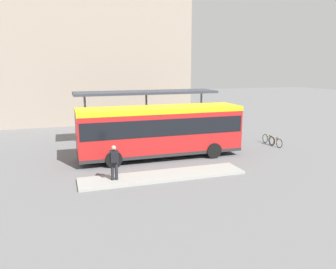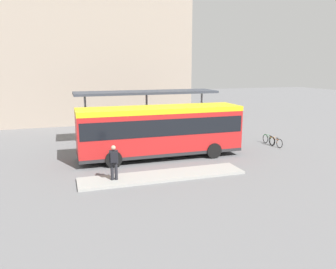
{
  "view_description": "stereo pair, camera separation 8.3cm",
  "coord_description": "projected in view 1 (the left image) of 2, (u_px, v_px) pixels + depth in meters",
  "views": [
    {
      "loc": [
        -5.86,
        -19.44,
        5.7
      ],
      "look_at": [
        0.51,
        0.0,
        1.47
      ],
      "focal_mm": 35.0,
      "sensor_mm": 36.0,
      "label": 1
    },
    {
      "loc": [
        -5.78,
        -19.46,
        5.7
      ],
      "look_at": [
        0.51,
        0.0,
        1.47
      ],
      "focal_mm": 35.0,
      "sensor_mm": 36.0,
      "label": 2
    }
  ],
  "objects": [
    {
      "name": "ground_plane",
      "position": [
        160.0,
        157.0,
        21.03
      ],
      "size": [
        120.0,
        120.0,
        0.0
      ],
      "primitive_type": "plane",
      "color": "slate"
    },
    {
      "name": "curb_island",
      "position": [
        163.0,
        176.0,
        17.3
      ],
      "size": [
        8.8,
        1.8,
        0.12
      ],
      "color": "#9E9E99",
      "rests_on": "ground_plane"
    },
    {
      "name": "city_bus",
      "position": [
        160.0,
        128.0,
        20.65
      ],
      "size": [
        10.28,
        2.7,
        3.26
      ],
      "rotation": [
        0.0,
        0.0,
        -0.0
      ],
      "color": "red",
      "rests_on": "ground_plane"
    },
    {
      "name": "pedestrian_waiting",
      "position": [
        114.0,
        161.0,
        16.25
      ],
      "size": [
        0.46,
        0.49,
        1.78
      ],
      "rotation": [
        0.0,
        0.0,
        1.45
      ],
      "color": "#232328",
      "rests_on": "curb_island"
    },
    {
      "name": "bicycle_orange",
      "position": [
        275.0,
        142.0,
        23.88
      ],
      "size": [
        0.48,
        1.57,
        0.68
      ],
      "rotation": [
        0.0,
        0.0,
        1.6
      ],
      "color": "black",
      "rests_on": "ground_plane"
    },
    {
      "name": "bicycle_green",
      "position": [
        269.0,
        140.0,
        24.55
      ],
      "size": [
        0.48,
        1.61,
        0.7
      ],
      "rotation": [
        0.0,
        0.0,
        1.53
      ],
      "color": "black",
      "rests_on": "ground_plane"
    },
    {
      "name": "station_shelter",
      "position": [
        146.0,
        94.0,
        25.12
      ],
      "size": [
        10.89,
        2.8,
        3.88
      ],
      "color": "#383D47",
      "rests_on": "ground_plane"
    },
    {
      "name": "potted_planter_near_shelter",
      "position": [
        139.0,
        139.0,
        23.12
      ],
      "size": [
        0.93,
        0.93,
        1.33
      ],
      "color": "slate",
      "rests_on": "ground_plane"
    },
    {
      "name": "station_building",
      "position": [
        88.0,
        37.0,
        35.74
      ],
      "size": [
        20.07,
        10.35,
        17.86
      ],
      "color": "gray",
      "rests_on": "ground_plane"
    }
  ]
}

